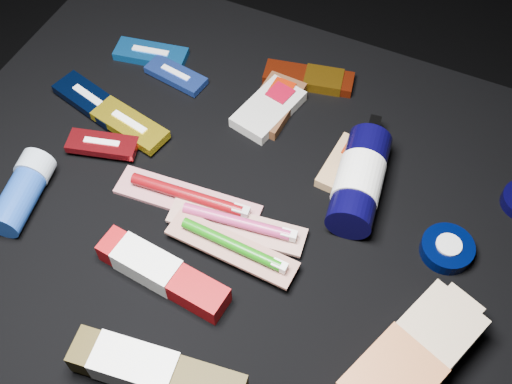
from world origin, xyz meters
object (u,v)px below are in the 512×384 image
at_px(bodywash_bottle, 401,372).
at_px(deodorant_stick, 23,191).
at_px(lotion_bottle, 360,180).
at_px(toothpaste_carton_red, 158,271).

relative_size(bodywash_bottle, deodorant_stick, 1.92).
relative_size(lotion_bottle, toothpaste_carton_red, 1.10).
relative_size(lotion_bottle, deodorant_stick, 1.62).
height_order(lotion_bottle, deodorant_stick, lotion_bottle).
distance_m(deodorant_stick, toothpaste_carton_red, 0.24).
bearing_deg(toothpaste_carton_red, lotion_bottle, 56.77).
bearing_deg(bodywash_bottle, deodorant_stick, -161.68).
relative_size(bodywash_bottle, toothpaste_carton_red, 1.30).
distance_m(lotion_bottle, bodywash_bottle, 0.28).
bearing_deg(toothpaste_carton_red, deodorant_stick, 179.35).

